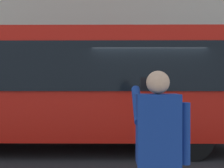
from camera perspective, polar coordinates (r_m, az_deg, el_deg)
ground_plane at (r=6.98m, az=7.03°, el=-14.06°), size 60.00×60.00×0.00m
building_facade_far at (r=14.19m, az=3.82°, el=17.79°), size 28.00×1.55×12.00m
red_bus at (r=7.05m, az=-10.23°, el=-0.10°), size 9.05×2.54×3.08m
pedestrian_photographer at (r=2.57m, az=10.04°, el=-13.14°), size 0.53×0.52×1.70m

